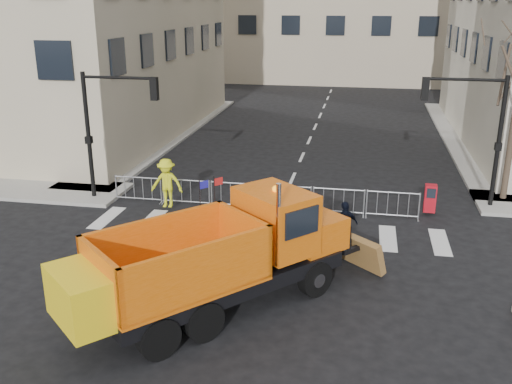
% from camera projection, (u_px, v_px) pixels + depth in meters
% --- Properties ---
extents(ground, '(120.00, 120.00, 0.00)m').
position_uv_depth(ground, '(238.00, 303.00, 16.12)').
color(ground, black).
rests_on(ground, ground).
extents(sidewalk_back, '(64.00, 5.00, 0.15)m').
position_uv_depth(sidewalk_back, '(282.00, 201.00, 24.00)').
color(sidewalk_back, gray).
rests_on(sidewalk_back, ground).
extents(traffic_light_left, '(0.18, 0.18, 5.40)m').
position_uv_depth(traffic_light_left, '(89.00, 138.00, 23.66)').
color(traffic_light_left, black).
rests_on(traffic_light_left, ground).
extents(traffic_light_right, '(0.18, 0.18, 5.40)m').
position_uv_depth(traffic_light_right, '(498.00, 144.00, 22.58)').
color(traffic_light_right, black).
rests_on(traffic_light_right, ground).
extents(crowd_barriers, '(12.60, 0.60, 1.10)m').
position_uv_depth(crowd_barriers, '(260.00, 196.00, 23.15)').
color(crowd_barriers, '#9EA0A5').
rests_on(crowd_barriers, ground).
extents(plow_truck, '(8.20, 8.72, 3.68)m').
position_uv_depth(plow_truck, '(215.00, 256.00, 15.21)').
color(plow_truck, black).
rests_on(plow_truck, ground).
extents(cop_a, '(0.82, 0.65, 1.97)m').
position_uv_depth(cop_a, '(322.00, 247.00, 17.33)').
color(cop_a, black).
rests_on(cop_a, ground).
extents(cop_b, '(0.92, 0.78, 1.67)m').
position_uv_depth(cop_b, '(303.00, 231.00, 18.96)').
color(cop_b, black).
rests_on(cop_b, ground).
extents(cop_c, '(1.06, 0.93, 1.72)m').
position_uv_depth(cop_c, '(345.00, 226.00, 19.33)').
color(cop_c, black).
rests_on(cop_c, ground).
extents(worker, '(1.31, 0.77, 2.00)m').
position_uv_depth(worker, '(167.00, 183.00, 22.87)').
color(worker, yellow).
rests_on(worker, sidewalk_back).
extents(newspaper_box, '(0.47, 0.42, 1.10)m').
position_uv_depth(newspaper_box, '(430.00, 198.00, 22.47)').
color(newspaper_box, '#AE0D19').
rests_on(newspaper_box, sidewalk_back).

